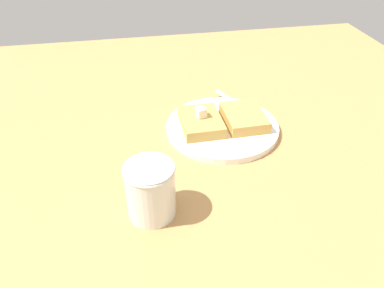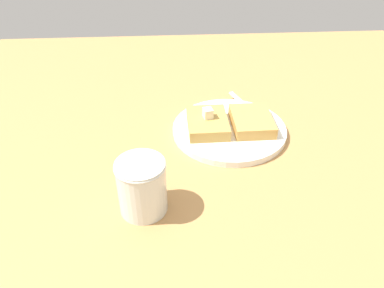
{
  "view_description": "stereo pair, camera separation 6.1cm",
  "coord_description": "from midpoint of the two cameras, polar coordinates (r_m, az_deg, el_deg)",
  "views": [
    {
      "loc": [
        -15.06,
        -52.66,
        43.39
      ],
      "look_at": [
        -5.75,
        -4.1,
        7.33
      ],
      "focal_mm": 35.0,
      "sensor_mm": 36.0,
      "label": 1
    },
    {
      "loc": [
        -8.99,
        -53.44,
        43.39
      ],
      "look_at": [
        -5.75,
        -4.1,
        7.33
      ],
      "focal_mm": 35.0,
      "sensor_mm": 36.0,
      "label": 2
    }
  ],
  "objects": [
    {
      "name": "syrup_jar",
      "position": [
        0.54,
        -4.38,
        -6.91
      ],
      "size": [
        7.25,
        7.25,
        8.5
      ],
      "color": "#5C280B",
      "rests_on": "table_surface"
    },
    {
      "name": "plate",
      "position": [
        0.72,
        8.12,
        2.16
      ],
      "size": [
        21.58,
        21.58,
        1.24
      ],
      "color": "white",
      "rests_on": "table_surface"
    },
    {
      "name": "table_surface",
      "position": [
        0.69,
        7.13,
        -1.88
      ],
      "size": [
        117.92,
        117.92,
        2.83
      ],
      "primitive_type": "cube",
      "color": "#B4814A",
      "rests_on": "ground"
    },
    {
      "name": "toast_slice_middle",
      "position": [
        0.72,
        11.51,
        3.36
      ],
      "size": [
        7.5,
        9.87,
        2.19
      ],
      "primitive_type": "cube",
      "rotation": [
        0.0,
        0.0,
        0.01
      ],
      "color": "tan",
      "rests_on": "plate"
    },
    {
      "name": "fork",
      "position": [
        0.77,
        11.44,
        4.72
      ],
      "size": [
        6.89,
        15.51,
        0.36
      ],
      "color": "silver",
      "rests_on": "plate"
    },
    {
      "name": "toast_slice_left",
      "position": [
        0.7,
        4.87,
        3.13
      ],
      "size": [
        7.5,
        9.87,
        2.19
      ],
      "primitive_type": "cube",
      "rotation": [
        0.0,
        0.0,
        0.01
      ],
      "color": "tan",
      "rests_on": "plate"
    },
    {
      "name": "butter_pat_primary",
      "position": [
        0.7,
        4.96,
        4.63
      ],
      "size": [
        2.01,
        2.14,
        1.83
      ],
      "primitive_type": "cube",
      "rotation": [
        0.0,
        0.0,
        1.79
      ],
      "color": "#F4ECC7",
      "rests_on": "toast_slice_left"
    }
  ]
}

